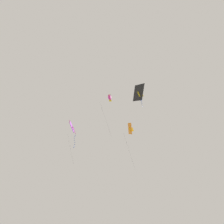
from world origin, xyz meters
TOP-DOWN VIEW (x-y plane):
  - kite_diamond_near_right at (0.43, -7.73)m, footprint 2.76×1.32m
  - kite_delta_upper_right at (-3.86, 0.99)m, footprint 2.67×1.90m
  - kite_fish_highest at (1.35, -0.67)m, footprint 2.25×2.00m
  - kite_delta_far_centre at (2.15, 4.40)m, footprint 2.85×2.55m

SIDE VIEW (x-z plane):
  - kite_diamond_near_right at x=0.43m, z-range 17.31..24.47m
  - kite_delta_upper_right at x=-3.86m, z-range 17.29..24.76m
  - kite_delta_far_centre at x=2.15m, z-range 21.40..24.80m
  - kite_fish_highest at x=1.35m, z-range 20.90..27.86m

